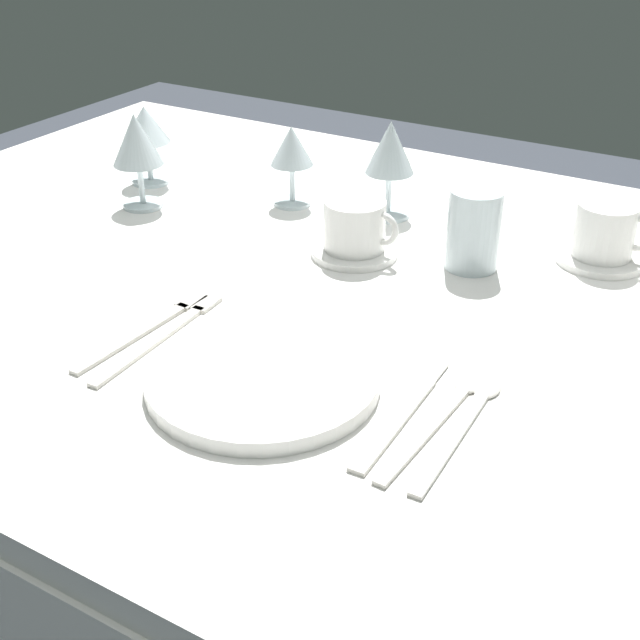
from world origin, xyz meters
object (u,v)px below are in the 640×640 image
object	(u,v)px
coffee_cup_left	(606,230)
wine_glass_left	(390,152)
fork_inner	(149,328)
spoon_soup	(444,412)
spoon_dessert	(467,418)
wine_glass_far	(292,150)
dinner_plate	(263,377)
fork_outer	(165,334)
drink_tumbler	(473,234)
wine_glass_centre	(146,128)
wine_glass_right	(137,143)
coffee_cup_far	(356,225)
dinner_knife	(401,415)

from	to	relation	value
coffee_cup_left	wine_glass_left	size ratio (longest dim) A/B	0.72
fork_inner	spoon_soup	bearing A→B (deg)	3.23
spoon_dessert	wine_glass_far	distance (m)	0.62
wine_glass_far	dinner_plate	bearing A→B (deg)	-61.40
fork_outer	drink_tumbler	size ratio (longest dim) A/B	2.07
spoon_dessert	wine_glass_centre	distance (m)	0.81
wine_glass_far	drink_tumbler	world-z (taller)	wine_glass_far
wine_glass_centre	drink_tumbler	distance (m)	0.59
fork_inner	wine_glass_right	world-z (taller)	wine_glass_right
dinner_plate	coffee_cup_far	size ratio (longest dim) A/B	2.29
fork_outer	coffee_cup_far	distance (m)	0.33
fork_inner	wine_glass_right	xyz separation A→B (m)	(-0.26, 0.30, 0.10)
fork_outer	spoon_dessert	size ratio (longest dim) A/B	1.07
coffee_cup_left	wine_glass_right	xyz separation A→B (m)	(-0.68, -0.17, 0.06)
dinner_plate	spoon_dessert	distance (m)	0.22
coffee_cup_left	wine_glass_far	distance (m)	0.48
wine_glass_far	spoon_soup	bearing A→B (deg)	-42.90
spoon_dessert	wine_glass_far	bearing A→B (deg)	138.79
wine_glass_far	wine_glass_centre	bearing A→B (deg)	-171.43
spoon_soup	coffee_cup_left	distance (m)	0.45
spoon_dessert	wine_glass_right	world-z (taller)	wine_glass_right
fork_inner	spoon_dessert	world-z (taller)	spoon_dessert
dinner_knife	spoon_dessert	size ratio (longest dim) A/B	1.00
dinner_plate	wine_glass_left	bearing A→B (deg)	100.91
spoon_soup	coffee_cup_far	distance (m)	0.39
fork_inner	wine_glass_left	distance (m)	0.48
spoon_dessert	wine_glass_centre	size ratio (longest dim) A/B	1.62
drink_tumbler	wine_glass_right	bearing A→B (deg)	-173.69
spoon_soup	wine_glass_left	world-z (taller)	wine_glass_left
spoon_dessert	wine_glass_right	size ratio (longest dim) A/B	1.43
coffee_cup_far	wine_glass_centre	distance (m)	0.45
fork_inner	wine_glass_left	size ratio (longest dim) A/B	1.45
wine_glass_centre	wine_glass_left	bearing A→B (deg)	10.21
wine_glass_centre	fork_outer	bearing A→B (deg)	-47.86
dinner_plate	wine_glass_centre	xyz separation A→B (m)	(-0.51, 0.41, 0.09)
wine_glass_far	drink_tumbler	distance (m)	0.34
dinner_plate	wine_glass_right	bearing A→B (deg)	144.12
fork_inner	dinner_knife	xyz separation A→B (m)	(0.34, -0.01, 0.00)
fork_outer	wine_glass_right	bearing A→B (deg)	134.25
wine_glass_far	wine_glass_right	bearing A→B (deg)	-147.26
wine_glass_left	drink_tumbler	bearing A→B (deg)	-30.48
spoon_dessert	wine_glass_left	xyz separation A→B (m)	(-0.31, 0.44, 0.10)
dinner_knife	wine_glass_left	xyz separation A→B (m)	(-0.25, 0.47, 0.10)
fork_outer	spoon_soup	xyz separation A→B (m)	(0.34, 0.02, 0.00)
coffee_cup_left	wine_glass_centre	size ratio (longest dim) A/B	0.82
coffee_cup_far	wine_glass_left	world-z (taller)	wine_glass_left
dinner_plate	wine_glass_left	size ratio (longest dim) A/B	1.69
dinner_plate	spoon_soup	world-z (taller)	dinner_plate
fork_outer	coffee_cup_left	distance (m)	0.61
dinner_knife	wine_glass_left	size ratio (longest dim) A/B	1.43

